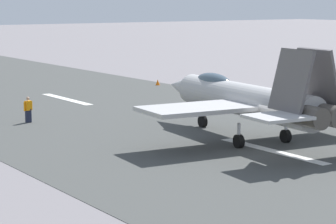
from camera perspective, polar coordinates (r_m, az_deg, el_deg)
The scene contains 6 objects.
ground_plane at distance 38.53m, azimuth 8.86°, elevation -3.24°, with size 400.00×400.00×0.00m, color slate.
runway_strip at distance 38.51m, azimuth 8.88°, elevation -3.23°, with size 240.00×26.00×0.02m.
fighter_jet at distance 41.44m, azimuth 6.17°, elevation 1.06°, with size 16.94×13.95×5.61m.
crew_person at distance 48.16m, azimuth -11.09°, elevation 0.18°, with size 0.39×0.68×1.74m.
marker_cone_mid at distance 52.54m, azimuth 11.70°, elevation 0.22°, with size 0.44×0.44×0.55m, color orange.
marker_cone_far at distance 68.32m, azimuth -0.83°, elevation 2.37°, with size 0.44×0.44×0.55m, color orange.
Camera 1 is at (-27.36, 25.91, 8.02)m, focal length 76.45 mm.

